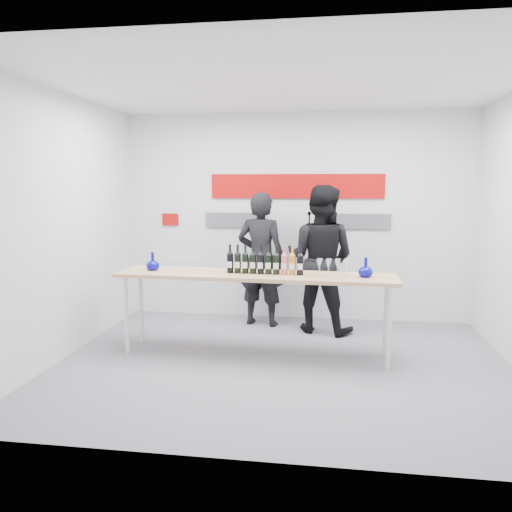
# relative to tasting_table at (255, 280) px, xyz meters

# --- Properties ---
(ground) EXTENTS (5.00, 5.00, 0.00)m
(ground) POSITION_rel_tasting_table_xyz_m (0.35, -0.26, -0.89)
(ground) COLOR slate
(ground) RESTS_ON ground
(back_wall) EXTENTS (5.00, 0.04, 3.00)m
(back_wall) POSITION_rel_tasting_table_xyz_m (0.35, 1.74, 0.61)
(back_wall) COLOR silver
(back_wall) RESTS_ON ground
(signage) EXTENTS (3.38, 0.02, 0.79)m
(signage) POSITION_rel_tasting_table_xyz_m (0.30, 1.71, 0.92)
(signage) COLOR #A90907
(signage) RESTS_ON back_wall
(tasting_table) EXTENTS (3.22, 0.76, 0.96)m
(tasting_table) POSITION_rel_tasting_table_xyz_m (0.00, 0.00, 0.00)
(tasting_table) COLOR tan
(tasting_table) RESTS_ON ground
(wine_bottles) EXTENTS (0.89, 0.11, 0.33)m
(wine_bottles) POSITION_rel_tasting_table_xyz_m (0.11, 0.00, 0.24)
(wine_bottles) COLOR black
(wine_bottles) RESTS_ON tasting_table
(decanter_left) EXTENTS (0.16, 0.16, 0.21)m
(decanter_left) POSITION_rel_tasting_table_xyz_m (-1.24, 0.06, 0.18)
(decanter_left) COLOR #070887
(decanter_left) RESTS_ON tasting_table
(decanter_right) EXTENTS (0.16, 0.16, 0.21)m
(decanter_right) POSITION_rel_tasting_table_xyz_m (1.24, -0.03, 0.18)
(decanter_right) COLOR #070887
(decanter_right) RESTS_ON tasting_table
(glasses_left) EXTENTS (0.37, 0.23, 0.18)m
(glasses_left) POSITION_rel_tasting_table_xyz_m (-0.83, 0.03, 0.16)
(glasses_left) COLOR silver
(glasses_left) RESTS_ON tasting_table
(glasses_right) EXTENTS (0.37, 0.23, 0.18)m
(glasses_right) POSITION_rel_tasting_table_xyz_m (0.89, -0.03, 0.16)
(glasses_right) COLOR silver
(glasses_right) RESTS_ON tasting_table
(presenter_left) EXTENTS (0.75, 0.57, 1.88)m
(presenter_left) POSITION_rel_tasting_table_xyz_m (-0.10, 1.27, 0.05)
(presenter_left) COLOR black
(presenter_left) RESTS_ON ground
(presenter_right) EXTENTS (1.14, 1.00, 1.97)m
(presenter_right) POSITION_rel_tasting_table_xyz_m (0.72, 1.09, 0.10)
(presenter_right) COLOR black
(presenter_right) RESTS_ON ground
(mic_stand) EXTENTS (0.19, 0.19, 1.62)m
(mic_stand) POSITION_rel_tasting_table_xyz_m (0.57, 1.13, -0.39)
(mic_stand) COLOR black
(mic_stand) RESTS_ON ground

